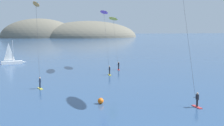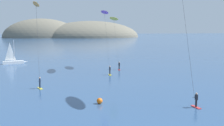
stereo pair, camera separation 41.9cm
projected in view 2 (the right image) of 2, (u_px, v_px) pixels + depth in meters
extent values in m
ellipsoid|color=#6B6656|center=(91.00, 37.00, 225.77)|extent=(77.28, 49.62, 26.03)
ellipsoid|color=#6B6656|center=(71.00, 37.00, 223.22)|extent=(57.56, 35.21, 20.13)
ellipsoid|color=#6B6656|center=(42.00, 37.00, 219.58)|extent=(59.21, 34.28, 29.48)
ellipsoid|color=#7A705B|center=(59.00, 37.00, 221.62)|extent=(43.54, 24.66, 23.41)
cube|color=white|center=(13.00, 62.00, 67.77)|extent=(4.98, 2.33, 0.70)
cone|color=white|center=(24.00, 62.00, 68.68)|extent=(2.25, 1.08, 0.67)
cylinder|color=#B2B2B7|center=(14.00, 51.00, 67.51)|extent=(0.12, 0.12, 5.00)
pyramid|color=white|center=(10.00, 51.00, 67.19)|extent=(1.78, 0.44, 4.25)
cylinder|color=#A5A5AD|center=(10.00, 60.00, 67.46)|extent=(1.78, 0.44, 0.08)
cube|color=yellow|center=(110.00, 75.00, 52.41)|extent=(0.43, 1.51, 0.08)
cylinder|color=black|center=(110.00, 72.00, 52.36)|extent=(0.22, 0.22, 0.80)
cube|color=black|center=(110.00, 69.00, 52.26)|extent=(0.20, 0.34, 0.60)
sphere|color=tan|center=(110.00, 67.00, 52.21)|extent=(0.22, 0.22, 0.22)
cylinder|color=black|center=(110.00, 69.00, 52.62)|extent=(0.55, 0.04, 0.04)
ellipsoid|color=purple|center=(104.00, 12.00, 56.64)|extent=(1.28, 6.04, 0.84)
cylinder|color=#7ACC42|center=(104.00, 12.00, 56.63)|extent=(0.17, 5.74, 0.16)
cylinder|color=#333338|center=(107.00, 40.00, 54.63)|extent=(0.04, 5.61, 10.70)
cube|color=red|center=(196.00, 107.00, 31.59)|extent=(0.59, 1.54, 0.08)
cylinder|color=black|center=(196.00, 103.00, 31.53)|extent=(0.22, 0.22, 0.80)
cube|color=black|center=(196.00, 97.00, 31.44)|extent=(0.25, 0.37, 0.60)
sphere|color=tan|center=(197.00, 94.00, 31.38)|extent=(0.22, 0.22, 0.22)
cylinder|color=black|center=(194.00, 98.00, 31.78)|extent=(0.55, 0.13, 0.04)
cylinder|color=#333338|center=(187.00, 41.00, 32.54)|extent=(0.57, 3.39, 12.67)
cube|color=yellow|center=(40.00, 88.00, 41.09)|extent=(0.88, 1.55, 0.08)
cylinder|color=#192338|center=(40.00, 85.00, 41.03)|extent=(0.22, 0.22, 0.80)
cube|color=#192338|center=(40.00, 81.00, 40.94)|extent=(0.24, 0.36, 0.60)
sphere|color=tan|center=(40.00, 78.00, 40.88)|extent=(0.22, 0.22, 0.22)
cylinder|color=black|center=(40.00, 81.00, 41.28)|extent=(0.55, 0.11, 0.04)
ellipsoid|color=orange|center=(36.00, 4.00, 41.87)|extent=(1.71, 5.56, 0.84)
cylinder|color=#0F7FE5|center=(36.00, 4.00, 41.87)|extent=(0.84, 5.18, 0.16)
cylinder|color=#333338|center=(38.00, 43.00, 41.59)|extent=(0.31, 2.22, 11.16)
cube|color=red|center=(119.00, 70.00, 58.49)|extent=(0.63, 1.54, 0.08)
cylinder|color=black|center=(119.00, 68.00, 58.43)|extent=(0.22, 0.22, 0.80)
cube|color=black|center=(119.00, 64.00, 58.34)|extent=(0.23, 0.36, 0.60)
sphere|color=tan|center=(119.00, 62.00, 58.28)|extent=(0.22, 0.22, 0.22)
cylinder|color=black|center=(119.00, 65.00, 58.69)|extent=(0.55, 0.09, 0.04)
ellipsoid|color=yellow|center=(114.00, 19.00, 60.95)|extent=(1.83, 5.23, 0.89)
cylinder|color=#1432E0|center=(114.00, 18.00, 60.94)|extent=(0.59, 4.86, 0.16)
cylinder|color=#333338|center=(116.00, 41.00, 59.83)|extent=(0.36, 3.71, 9.50)
sphere|color=orange|center=(100.00, 101.00, 33.06)|extent=(0.70, 0.70, 0.70)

